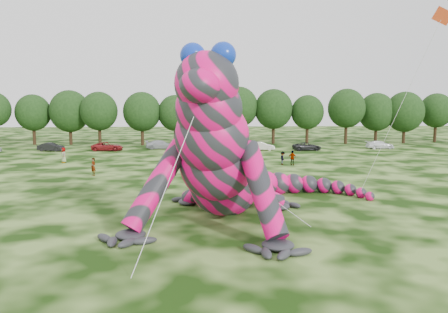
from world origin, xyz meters
name	(u,v)px	position (x,y,z in m)	size (l,w,h in m)	color
ground	(206,248)	(0.00, 0.00, 0.00)	(240.00, 240.00, 0.00)	#16330A
inflatable_gecko	(228,134)	(1.64, 7.23, 5.37)	(18.09, 21.48, 10.74)	#E90869
flying_kite	(436,30)	(15.84, 7.62, 12.36)	(4.70, 4.39, 14.37)	red
tree_4	(33,120)	(-29.64, 58.71, 4.53)	(6.22, 5.60, 9.06)	black
tree_5	(70,118)	(-23.12, 58.44, 4.90)	(7.16, 6.44, 9.80)	black
tree_6	(99,119)	(-17.56, 56.68, 4.75)	(6.52, 5.86, 9.49)	black
tree_7	(142,119)	(-10.08, 56.80, 4.74)	(6.68, 6.01, 9.48)	black
tree_8	(175,120)	(-4.22, 56.99, 4.47)	(6.14, 5.53, 8.94)	black
tree_9	(205,121)	(1.06, 57.35, 4.34)	(5.27, 4.74, 8.68)	black
tree_10	(239,115)	(7.40, 58.58, 5.25)	(7.09, 6.38, 10.50)	black
tree_11	(273,116)	(13.79, 58.20, 5.03)	(7.01, 6.31, 10.07)	black
tree_12	(307,119)	(20.01, 57.74, 4.49)	(5.99, 5.39, 8.97)	black
tree_13	(346,116)	(27.13, 57.13, 5.06)	(6.83, 6.15, 10.13)	black
tree_14	(376,118)	(33.46, 58.72, 4.70)	(6.82, 6.14, 9.40)	black
tree_15	(405,117)	(38.47, 57.77, 4.82)	(7.17, 6.45, 9.63)	black
tree_16	(436,118)	(45.45, 59.37, 4.69)	(6.26, 5.63, 9.37)	black
car_1	(51,147)	(-23.12, 47.48, 0.66)	(1.40, 4.02, 1.33)	black
car_2	(107,147)	(-14.45, 47.59, 0.68)	(2.25, 4.88, 1.36)	maroon
car_3	(161,145)	(-6.25, 49.80, 0.71)	(1.99, 4.89, 1.42)	#A6A9AF
car_4	(216,147)	(2.68, 46.59, 0.62)	(1.47, 3.66, 1.25)	#142548
car_5	(262,146)	(9.92, 46.67, 0.67)	(1.42, 4.06, 1.34)	silver
car_6	(307,146)	(17.08, 46.18, 0.63)	(2.09, 4.54, 1.26)	#262528
car_7	(380,145)	(29.70, 47.89, 0.65)	(1.83, 4.51, 1.31)	white
spectator_3	(292,158)	(11.08, 29.65, 0.90)	(1.05, 0.44, 1.80)	gray
spectator_1	(174,167)	(-2.80, 23.16, 0.87)	(0.85, 0.66, 1.74)	gray
spectator_4	(64,155)	(-17.17, 33.96, 0.95)	(0.93, 0.60, 1.90)	gray
spectator_0	(93,167)	(-11.10, 23.55, 0.92)	(0.67, 0.44, 1.85)	gray
spectator_2	(283,158)	(10.01, 30.23, 0.81)	(1.05, 0.60, 1.62)	gray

